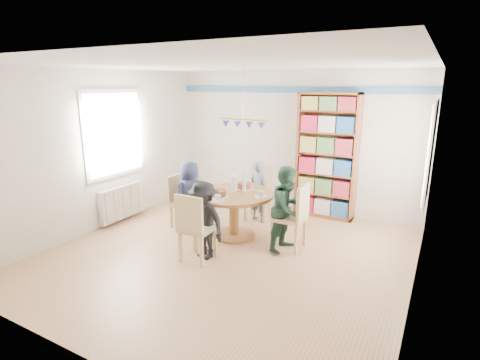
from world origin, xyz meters
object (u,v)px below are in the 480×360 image
Objects in this scene: radiator at (122,202)px; chair_left at (180,199)px; person_right at (287,209)px; bookshelf at (327,157)px; person_near at (204,220)px; chair_right at (295,214)px; chair_far at (259,190)px; dining_table at (234,204)px; chair_near at (194,225)px; person_far at (259,191)px; person_left at (190,195)px.

radiator is 1.14m from chair_left.
bookshelf is at bearing 6.96° from person_right.
person_near is at bearing -37.68° from chair_left.
chair_far is at bearing 137.51° from chair_right.
chair_left is 0.89× the size of chair_right.
person_near is at bearing -138.84° from chair_right.
person_near is (2.18, -0.54, 0.22)m from radiator.
chair_left is at bearing 99.09° from person_right.
person_near is at bearing -88.89° from dining_table.
person_far is at bearing 88.43° from chair_near.
person_left is at bearing -137.13° from bookshelf.
chair_left is 2.79m from bookshelf.
bookshelf reaches higher than chair_near.
dining_table is 1.05m from chair_right.
person_left reaches higher than dining_table.
person_near is (0.87, -0.85, -0.02)m from person_left.
chair_left is (1.09, 0.30, 0.15)m from radiator.
person_left is 1.26m from person_far.
person_left is at bearing 13.44° from radiator.
bookshelf is at bearing 84.21° from person_near.
person_right is (-0.10, -0.06, 0.08)m from chair_right.
bookshelf reaches higher than chair_far.
person_right reaches higher than chair_right.
person_left reaches higher than chair_right.
dining_table reaches higher than radiator.
dining_table is 1.27× the size of chair_right.
person_far is (-0.92, 0.91, -0.08)m from person_right.
chair_far is at bearing -146.54° from bookshelf.
person_right is at bearing 46.74° from chair_near.
person_right is at bearing 0.12° from chair_left.
person_far reaches higher than radiator.
chair_far is at bearing 32.39° from radiator.
chair_right is at bearing 6.43° from radiator.
person_near reaches higher than chair_far.
chair_near reaches higher than dining_table.
chair_far is 1.38m from bookshelf.
chair_far is (2.13, 1.35, 0.19)m from radiator.
dining_table is 0.95m from person_right.
chair_left is 0.92× the size of chair_far.
chair_right is 1.53m from chair_near.
person_left is at bearing 128.61° from chair_near.
person_far is at bearing 54.33° from person_right.
dining_table is at bearing -88.19° from chair_far.
person_left is (1.31, 0.31, 0.24)m from radiator.
chair_left is 0.77× the size of person_left.
dining_table is 2.05m from bookshelf.
chair_far is 0.43× the size of bookshelf.
person_near is at bearing -88.52° from chair_far.
chair_left is at bearing -68.84° from person_left.
chair_near is 0.85× the size of person_left.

